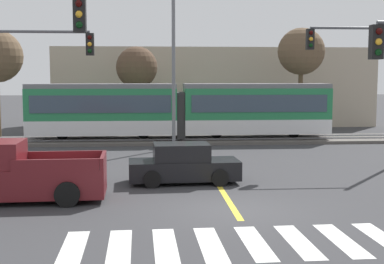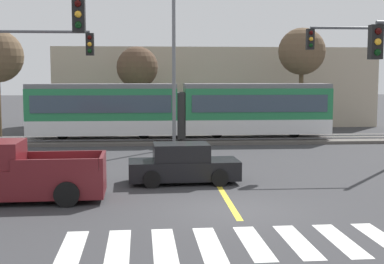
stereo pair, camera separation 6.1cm
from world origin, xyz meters
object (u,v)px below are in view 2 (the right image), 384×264
Objects in this scene: light_rail_tram at (180,109)px; sedan_crossing at (183,165)px; bare_tree_east at (302,52)px; traffic_light_mid_left at (26,73)px; pickup_truck at (17,176)px; traffic_light_mid_right at (368,69)px; street_lamp_centre at (178,49)px; bare_tree_west at (137,68)px.

light_rail_tram reaches higher than sedan_crossing.
light_rail_tram is at bearing -154.82° from bare_tree_east.
light_rail_tram is at bearing 57.52° from traffic_light_mid_left.
pickup_truck is 0.82× the size of traffic_light_mid_right.
street_lamp_centre is (6.55, 7.74, 1.38)m from traffic_light_mid_left.
traffic_light_mid_right is 18.45m from bare_tree_west.
pickup_truck is 0.55× the size of street_lamp_centre.
traffic_light_mid_left reaches higher than bare_tree_west.
traffic_light_mid_left is at bearing -136.37° from bare_tree_east.
traffic_light_mid_left is (-14.68, -0.98, -0.20)m from traffic_light_mid_right.
street_lamp_centre is 1.33× the size of bare_tree_east.
traffic_light_mid_right is 14.72m from traffic_light_mid_left.
street_lamp_centre is at bearing -95.94° from light_rail_tram.
street_lamp_centre reaches higher than sedan_crossing.
sedan_crossing is at bearing -83.11° from bare_tree_west.
street_lamp_centre is (5.85, 12.42, 4.74)m from pickup_truck.
traffic_light_mid_left is at bearing -176.17° from traffic_light_mid_right.
street_lamp_centre is at bearing 88.44° from sedan_crossing.
sedan_crossing is 18.72m from bare_tree_west.
bare_tree_west is at bearing 75.75° from traffic_light_mid_left.
bare_tree_west reaches higher than light_rail_tram.
pickup_truck is 0.86× the size of traffic_light_mid_left.
pickup_truck is 21.38m from bare_tree_west.
bare_tree_west is at bearing 117.65° from light_rail_tram.
bare_tree_east is (8.77, 4.12, 3.71)m from light_rail_tram.
bare_tree_east is at bearing 61.16° from sedan_crossing.
street_lamp_centre is (-8.14, 6.76, 1.18)m from traffic_light_mid_right.
sedan_crossing is 9.68m from traffic_light_mid_right.
light_rail_tram is 4.67m from street_lamp_centre.
bare_tree_west is 11.66m from bare_tree_east.
sedan_crossing is at bearing -91.56° from street_lamp_centre.
bare_tree_west is at bearing 96.89° from sedan_crossing.
traffic_light_mid_right is 0.89× the size of bare_tree_east.
sedan_crossing is 7.48m from traffic_light_mid_left.
traffic_light_mid_right is 14.01m from bare_tree_east.
pickup_truck is 5.80m from traffic_light_mid_left.
light_rail_tram is 12.75m from traffic_light_mid_right.
light_rail_tram is 2.48× the size of bare_tree_east.
bare_tree_west is 0.83× the size of bare_tree_east.
sedan_crossing is 0.78× the size of pickup_truck.
traffic_light_mid_right reaches higher than bare_tree_west.
traffic_light_mid_right is 0.67× the size of street_lamp_centre.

